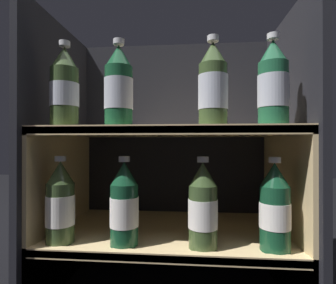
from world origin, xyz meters
The scene contains 13 objects.
fridge_back_wall centered at (0.00, 0.42, 0.43)m, with size 0.75×0.02×0.85m, color black.
fridge_side_left centered at (-0.37, 0.20, 0.43)m, with size 0.02×0.45×0.85m, color black.
fridge_side_right centered at (0.37, 0.20, 0.43)m, with size 0.02×0.45×0.85m, color black.
shelf_lower centered at (0.00, 0.19, 0.16)m, with size 0.71×0.41×0.20m.
shelf_upper centered at (0.00, 0.19, 0.38)m, with size 0.71×0.41×0.51m.
bottle_upper_front_0 centered at (-0.27, 0.06, 0.61)m, with size 0.08×0.08×0.23m.
bottle_upper_front_1 centered at (-0.12, 0.06, 0.61)m, with size 0.08×0.08×0.23m.
bottle_upper_front_2 centered at (0.12, 0.06, 0.61)m, with size 0.08×0.08×0.23m.
bottle_upper_front_3 centered at (0.27, 0.06, 0.61)m, with size 0.08×0.08×0.23m.
bottle_lower_front_0 centered at (-0.28, 0.06, 0.30)m, with size 0.08×0.08×0.23m.
bottle_lower_front_1 centered at (-0.11, 0.06, 0.30)m, with size 0.08×0.08×0.23m.
bottle_lower_front_2 centered at (0.10, 0.06, 0.30)m, with size 0.08×0.08×0.23m.
bottle_lower_front_3 centered at (0.28, 0.06, 0.30)m, with size 0.08×0.08×0.23m.
Camera 1 is at (0.07, -0.62, 0.46)m, focal length 28.00 mm.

